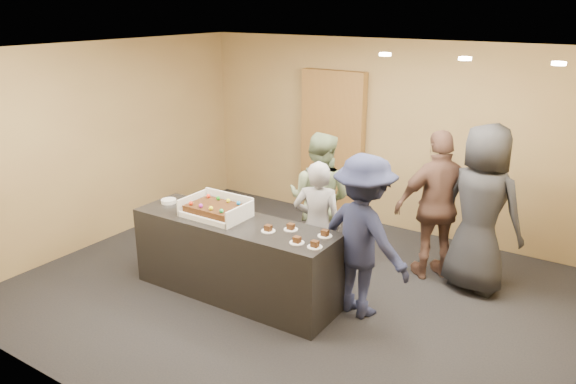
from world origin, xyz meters
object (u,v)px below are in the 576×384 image
at_px(person_server_grey, 317,226).
at_px(person_navy_man, 363,236).
at_px(serving_counter, 235,258).
at_px(sheet_cake, 216,208).
at_px(person_dark_suit, 481,209).
at_px(person_brown_extra, 438,206).
at_px(person_sage_man, 319,199).
at_px(cake_box, 217,212).
at_px(plate_stack, 169,201).
at_px(storage_cabinet, 332,145).

height_order(person_server_grey, person_navy_man, person_navy_man).
distance_m(serving_counter, sheet_cake, 0.60).
height_order(serving_counter, person_dark_suit, person_dark_suit).
bearing_deg(serving_counter, person_brown_extra, 44.23).
relative_size(serving_counter, sheet_cake, 3.95).
bearing_deg(person_brown_extra, person_sage_man, -24.92).
height_order(person_sage_man, person_dark_suit, person_dark_suit).
bearing_deg(sheet_cake, person_brown_extra, 41.01).
height_order(cake_box, person_sage_man, person_sage_man).
distance_m(person_server_grey, person_brown_extra, 1.47).
xyz_separation_m(sheet_cake, person_sage_man, (0.60, 1.25, -0.15)).
relative_size(cake_box, person_server_grey, 0.47).
distance_m(cake_box, person_dark_suit, 2.95).
height_order(serving_counter, cake_box, cake_box).
bearing_deg(cake_box, person_brown_extra, 40.57).
bearing_deg(sheet_cake, person_server_grey, 36.22).
relative_size(cake_box, plate_stack, 3.97).
relative_size(plate_stack, person_brown_extra, 0.10).
height_order(storage_cabinet, plate_stack, storage_cabinet).
relative_size(cake_box, person_navy_man, 0.41).
bearing_deg(person_dark_suit, cake_box, 45.90).
distance_m(sheet_cake, person_navy_man, 1.67).
distance_m(sheet_cake, person_sage_man, 1.40).
relative_size(serving_counter, person_navy_man, 1.38).
bearing_deg(storage_cabinet, cake_box, -88.05).
xyz_separation_m(person_sage_man, person_navy_man, (1.00, -0.80, 0.02)).
height_order(cake_box, sheet_cake, cake_box).
bearing_deg(person_navy_man, person_server_grey, -2.50).
height_order(cake_box, person_dark_suit, person_dark_suit).
bearing_deg(storage_cabinet, sheet_cake, -88.07).
distance_m(serving_counter, person_brown_extra, 2.44).
bearing_deg(person_navy_man, person_dark_suit, -109.62).
distance_m(person_navy_man, person_brown_extra, 1.30).
distance_m(serving_counter, cake_box, 0.56).
bearing_deg(plate_stack, person_dark_suit, 27.00).
bearing_deg(plate_stack, serving_counter, -1.47).
bearing_deg(serving_counter, person_dark_suit, 36.27).
relative_size(person_sage_man, person_navy_man, 0.97).
height_order(serving_counter, person_sage_man, person_sage_man).
xyz_separation_m(serving_counter, cake_box, (-0.26, 0.03, 0.50)).
height_order(sheet_cake, person_sage_man, person_sage_man).
height_order(storage_cabinet, person_brown_extra, storage_cabinet).
xyz_separation_m(sheet_cake, plate_stack, (-0.75, 0.03, -0.08)).
bearing_deg(plate_stack, sheet_cake, -1.97).
height_order(person_sage_man, person_navy_man, person_navy_man).
bearing_deg(person_dark_suit, person_server_grey, 44.99).
bearing_deg(person_dark_suit, serving_counter, 49.31).
height_order(person_navy_man, person_brown_extra, person_brown_extra).
distance_m(sheet_cake, person_brown_extra, 2.59).
bearing_deg(person_server_grey, person_brown_extra, -156.46).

